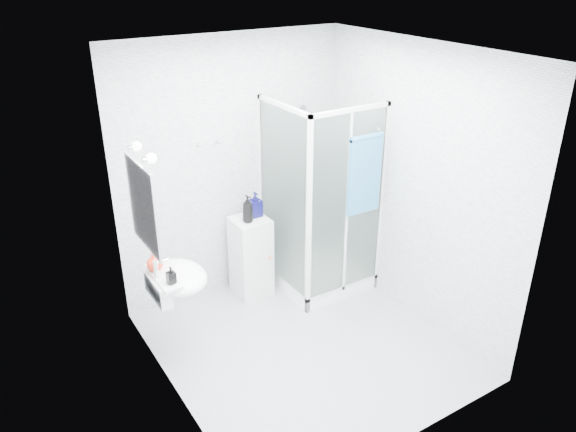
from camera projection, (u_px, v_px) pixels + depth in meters
room at (306, 216)px, 4.54m from camera, size 2.40×2.60×2.60m
shower_enclosure at (317, 249)px, 5.82m from camera, size 0.90×0.95×2.00m
wall_basin at (175, 279)px, 4.63m from camera, size 0.46×0.56×0.35m
mirror at (143, 206)px, 4.23m from camera, size 0.02×0.60×0.70m
vanity_lights at (143, 152)px, 4.08m from camera, size 0.10×0.40×0.08m
wall_hooks at (209, 143)px, 5.25m from camera, size 0.23×0.06×0.03m
storage_cabinet at (251, 257)px, 5.72m from camera, size 0.35×0.38×0.85m
hand_towel at (365, 173)px, 5.23m from camera, size 0.36×0.05×0.77m
shampoo_bottle_a at (248, 209)px, 5.43m from camera, size 0.12×0.12×0.28m
shampoo_bottle_b at (255, 204)px, 5.56m from camera, size 0.12×0.12×0.26m
soap_dispenser_orange at (154, 261)px, 4.59m from camera, size 0.14×0.14×0.17m
soap_dispenser_black at (171, 275)px, 4.41m from camera, size 0.07×0.07×0.15m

